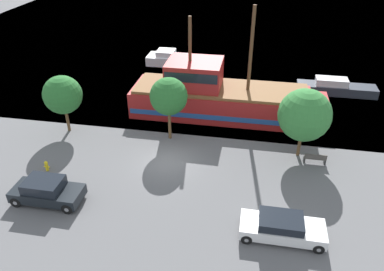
{
  "coord_description": "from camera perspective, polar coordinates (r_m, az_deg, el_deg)",
  "views": [
    {
      "loc": [
        5.76,
        -21.89,
        15.94
      ],
      "look_at": [
        1.45,
        2.0,
        1.2
      ],
      "focal_mm": 35.0,
      "sensor_mm": 36.0,
      "label": 1
    }
  ],
  "objects": [
    {
      "name": "ground_plane",
      "position": [
        27.69,
        -3.69,
        -3.96
      ],
      "size": [
        160.0,
        160.0,
        0.0
      ],
      "primitive_type": "plane",
      "color": "#5B5B5E"
    },
    {
      "name": "water_surface",
      "position": [
        68.04,
        5.34,
        17.59
      ],
      "size": [
        80.0,
        80.0,
        0.0
      ],
      "primitive_type": "plane",
      "color": "slate",
      "rests_on": "ground"
    },
    {
      "name": "pirate_ship",
      "position": [
        33.4,
        3.89,
        6.01
      ],
      "size": [
        16.91,
        4.82,
        9.66
      ],
      "color": "#A31E1E",
      "rests_on": "water_surface"
    },
    {
      "name": "moored_boat_dockside",
      "position": [
        45.52,
        -3.55,
        11.6
      ],
      "size": [
        5.13,
        2.59,
        1.69
      ],
      "color": "silver",
      "rests_on": "water_surface"
    },
    {
      "name": "moored_boat_outer",
      "position": [
        40.4,
        20.99,
        6.81
      ],
      "size": [
        7.67,
        1.88,
        1.57
      ],
      "color": "#2D333D",
      "rests_on": "water_surface"
    },
    {
      "name": "parked_car_curb_front",
      "position": [
        22.11,
        13.54,
        -13.45
      ],
      "size": [
        4.72,
        1.96,
        1.4
      ],
      "color": "white",
      "rests_on": "ground_plane"
    },
    {
      "name": "parked_car_curb_mid",
      "position": [
        25.42,
        -21.29,
        -7.87
      ],
      "size": [
        4.42,
        1.99,
        1.6
      ],
      "color": "black",
      "rests_on": "ground_plane"
    },
    {
      "name": "fire_hydrant",
      "position": [
        28.44,
        -21.29,
        -4.28
      ],
      "size": [
        0.42,
        0.25,
        0.76
      ],
      "color": "yellow",
      "rests_on": "ground_plane"
    },
    {
      "name": "bench_promenade_east",
      "position": [
        28.63,
        18.24,
        -3.32
      ],
      "size": [
        1.57,
        0.45,
        0.85
      ],
      "color": "#4C4742",
      "rests_on": "ground_plane"
    },
    {
      "name": "tree_row_east",
      "position": [
        31.64,
        -19.12,
        5.87
      ],
      "size": [
        3.09,
        3.09,
        4.83
      ],
      "color": "brown",
      "rests_on": "ground_plane"
    },
    {
      "name": "tree_row_mideast",
      "position": [
        28.69,
        -3.58,
        5.96
      ],
      "size": [
        2.92,
        2.92,
        5.18
      ],
      "color": "brown",
      "rests_on": "ground_plane"
    },
    {
      "name": "tree_row_midwest",
      "position": [
        27.74,
        16.78,
        3.01
      ],
      "size": [
        3.79,
        3.79,
        5.32
      ],
      "color": "brown",
      "rests_on": "ground_plane"
    }
  ]
}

